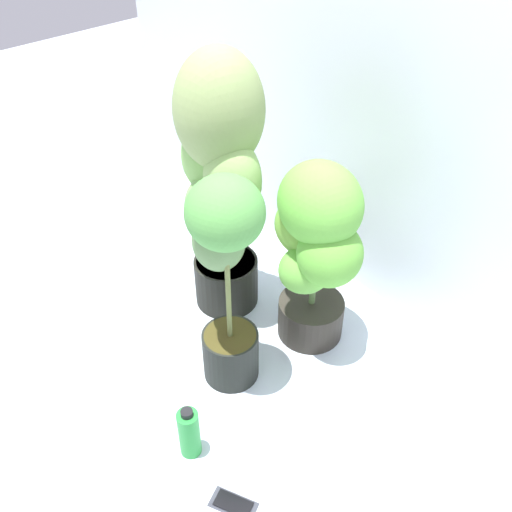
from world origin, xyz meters
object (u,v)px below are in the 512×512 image
at_px(nutrient_bottle, 189,433).
at_px(potted_plant_back_center, 317,243).
at_px(potted_plant_center, 226,266).
at_px(cell_phone, 233,504).
at_px(potted_plant_back_left, 221,168).

bearing_deg(nutrient_bottle, potted_plant_back_center, 98.43).
height_order(potted_plant_back_center, nutrient_bottle, potted_plant_back_center).
distance_m(potted_plant_center, nutrient_bottle, 0.54).
relative_size(potted_plant_center, cell_phone, 5.25).
bearing_deg(potted_plant_back_center, nutrient_bottle, -81.57).
bearing_deg(potted_plant_center, potted_plant_back_center, 78.51).
distance_m(potted_plant_back_left, nutrient_bottle, 0.91).
bearing_deg(nutrient_bottle, potted_plant_back_left, 130.35).
bearing_deg(potted_plant_back_left, potted_plant_center, -38.58).
bearing_deg(potted_plant_center, potted_plant_back_left, 141.42).
bearing_deg(potted_plant_back_center, potted_plant_back_left, -162.40).
distance_m(potted_plant_center, cell_phone, 0.73).
height_order(potted_plant_back_left, nutrient_bottle, potted_plant_back_left).
bearing_deg(potted_plant_center, nutrient_bottle, -61.42).
xyz_separation_m(potted_plant_center, nutrient_bottle, (0.17, -0.32, -0.41)).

